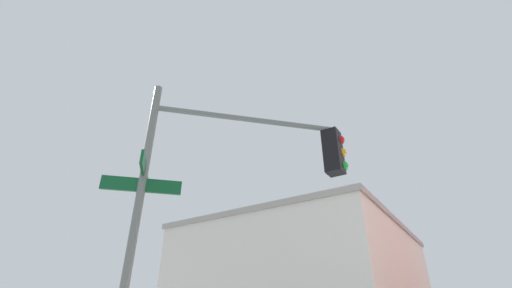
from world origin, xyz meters
TOP-DOWN VIEW (x-y plane):
  - traffic_signal_near at (-5.86, -6.14)m, footprint 2.67×2.81m
  - building_stucco at (-15.80, 17.33)m, footprint 15.90×18.95m

SIDE VIEW (x-z plane):
  - traffic_signal_near at x=-5.86m, z-range 1.07..6.27m
  - building_stucco at x=-15.80m, z-range 0.01..8.76m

